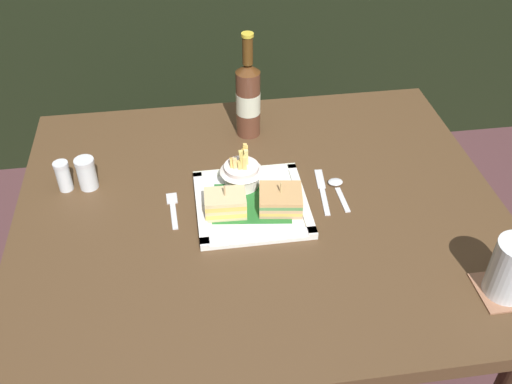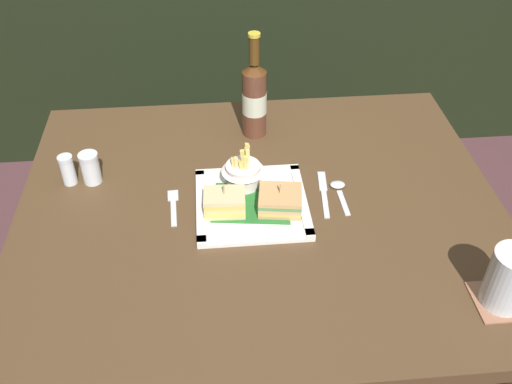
# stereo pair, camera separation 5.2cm
# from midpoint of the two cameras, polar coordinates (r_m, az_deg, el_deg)

# --- Properties ---
(dining_table) EXTENTS (1.09, 0.92, 0.73)m
(dining_table) POSITION_cam_midpoint_polar(r_m,az_deg,el_deg) (1.36, 1.53, -4.97)
(dining_table) COLOR #4F3721
(dining_table) RESTS_ON ground_plane
(square_plate) EXTENTS (0.25, 0.25, 0.02)m
(square_plate) POSITION_cam_midpoint_polar(r_m,az_deg,el_deg) (1.28, 0.71, -1.13)
(square_plate) COLOR white
(square_plate) RESTS_ON dining_table
(sandwich_half_left) EXTENTS (0.09, 0.07, 0.07)m
(sandwich_half_left) POSITION_cam_midpoint_polar(r_m,az_deg,el_deg) (1.24, -1.95, -1.09)
(sandwich_half_left) COLOR beige
(sandwich_half_left) RESTS_ON square_plate
(sandwich_half_right) EXTENTS (0.10, 0.10, 0.07)m
(sandwich_half_right) POSITION_cam_midpoint_polar(r_m,az_deg,el_deg) (1.25, 3.61, -0.87)
(sandwich_half_right) COLOR tan
(sandwich_half_right) RESTS_ON square_plate
(fries_cup) EXTENTS (0.10, 0.10, 0.11)m
(fries_cup) POSITION_cam_midpoint_polar(r_m,az_deg,el_deg) (1.30, -0.15, 2.09)
(fries_cup) COLOR silver
(fries_cup) RESTS_ON square_plate
(beer_bottle) EXTENTS (0.06, 0.06, 0.28)m
(beer_bottle) POSITION_cam_midpoint_polar(r_m,az_deg,el_deg) (1.47, 0.87, 9.34)
(beer_bottle) COLOR brown
(beer_bottle) RESTS_ON dining_table
(drink_coaster) EXTENTS (0.10, 0.10, 0.00)m
(drink_coaster) POSITION_cam_midpoint_polar(r_m,az_deg,el_deg) (1.20, 24.28, -9.88)
(drink_coaster) COLOR #9C684C
(drink_coaster) RESTS_ON dining_table
(water_glass) EXTENTS (0.08, 0.08, 0.12)m
(water_glass) POSITION_cam_midpoint_polar(r_m,az_deg,el_deg) (1.16, 24.98, -8.14)
(water_glass) COLOR silver
(water_glass) RESTS_ON dining_table
(fork) EXTENTS (0.03, 0.12, 0.00)m
(fork) POSITION_cam_midpoint_polar(r_m,az_deg,el_deg) (1.30, -7.09, -1.32)
(fork) COLOR silver
(fork) RESTS_ON dining_table
(knife) EXTENTS (0.03, 0.17, 0.00)m
(knife) POSITION_cam_midpoint_polar(r_m,az_deg,el_deg) (1.33, 7.86, 0.01)
(knife) COLOR silver
(knife) RESTS_ON dining_table
(spoon) EXTENTS (0.03, 0.12, 0.01)m
(spoon) POSITION_cam_midpoint_polar(r_m,az_deg,el_deg) (1.34, 9.35, 0.29)
(spoon) COLOR silver
(spoon) RESTS_ON dining_table
(salt_shaker) EXTENTS (0.03, 0.03, 0.07)m
(salt_shaker) POSITION_cam_midpoint_polar(r_m,az_deg,el_deg) (1.39, -17.18, 1.96)
(salt_shaker) COLOR silver
(salt_shaker) RESTS_ON dining_table
(pepper_shaker) EXTENTS (0.05, 0.05, 0.08)m
(pepper_shaker) POSITION_cam_midpoint_polar(r_m,az_deg,el_deg) (1.38, -15.08, 2.15)
(pepper_shaker) COLOR silver
(pepper_shaker) RESTS_ON dining_table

